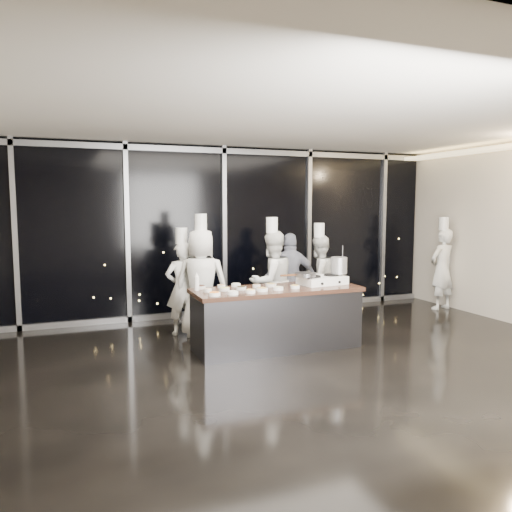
{
  "coord_description": "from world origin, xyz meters",
  "views": [
    {
      "loc": [
        -2.88,
        -5.65,
        2.12
      ],
      "look_at": [
        -0.21,
        1.2,
        1.34
      ],
      "focal_mm": 35.0,
      "sensor_mm": 36.0,
      "label": 1
    }
  ],
  "objects": [
    {
      "name": "frying_pan",
      "position": [
        0.46,
        0.93,
        1.07
      ],
      "size": [
        0.58,
        0.36,
        0.05
      ],
      "rotation": [
        0.0,
        0.0,
        0.12
      ],
      "color": "slate",
      "rests_on": "stove"
    },
    {
      "name": "ground",
      "position": [
        0.0,
        0.0,
        0.0
      ],
      "size": [
        9.0,
        9.0,
        0.0
      ],
      "primitive_type": "plane",
      "color": "black",
      "rests_on": "ground"
    },
    {
      "name": "stock_pot",
      "position": [
        1.1,
        1.02,
        1.17
      ],
      "size": [
        0.28,
        0.28,
        0.25
      ],
      "primitive_type": "cylinder",
      "rotation": [
        0.0,
        0.0,
        0.12
      ],
      "color": "#ACACAE",
      "rests_on": "stove"
    },
    {
      "name": "window_wall",
      "position": [
        0.0,
        3.43,
        1.6
      ],
      "size": [
        8.9,
        0.11,
        3.2
      ],
      "color": "black",
      "rests_on": "ground"
    },
    {
      "name": "chef_right",
      "position": [
        1.44,
        2.29,
        0.78
      ],
      "size": [
        0.87,
        0.76,
        1.77
      ],
      "rotation": [
        0.0,
        0.0,
        3.4
      ],
      "color": "silver",
      "rests_on": "ground"
    },
    {
      "name": "squeeze_bottle",
      "position": [
        -1.14,
        1.11,
        1.02
      ],
      "size": [
        0.07,
        0.07,
        0.26
      ],
      "color": "white",
      "rests_on": "demo_counter"
    },
    {
      "name": "prep_bowls",
      "position": [
        -0.53,
        0.89,
        0.93
      ],
      "size": [
        1.42,
        0.75,
        0.05
      ],
      "color": "white",
      "rests_on": "demo_counter"
    },
    {
      "name": "chef_center",
      "position": [
        0.31,
        1.81,
        0.85
      ],
      "size": [
        0.92,
        0.78,
        1.9
      ],
      "rotation": [
        0.0,
        0.0,
        3.34
      ],
      "color": "silver",
      "rests_on": "ground"
    },
    {
      "name": "demo_counter",
      "position": [
        0.0,
        0.9,
        0.45
      ],
      "size": [
        2.46,
        0.86,
        0.9
      ],
      "color": "#35353A",
      "rests_on": "ground"
    },
    {
      "name": "room_shell",
      "position": [
        0.18,
        0.0,
        2.25
      ],
      "size": [
        9.02,
        7.02,
        3.21
      ],
      "color": "#BDB3A2",
      "rests_on": "ground"
    },
    {
      "name": "stove",
      "position": [
        0.78,
        0.96,
        0.96
      ],
      "size": [
        0.73,
        0.5,
        0.14
      ],
      "rotation": [
        0.0,
        0.0,
        0.12
      ],
      "color": "white",
      "rests_on": "demo_counter"
    },
    {
      "name": "chef_side",
      "position": [
        4.2,
        2.23,
        0.83
      ],
      "size": [
        0.66,
        0.5,
        1.85
      ],
      "rotation": [
        0.0,
        0.0,
        3.34
      ],
      "color": "silver",
      "rests_on": "ground"
    },
    {
      "name": "chef_far_left",
      "position": [
        -1.1,
        2.21,
        0.78
      ],
      "size": [
        0.57,
        0.38,
        1.74
      ],
      "rotation": [
        0.0,
        0.0,
        3.19
      ],
      "color": "silver",
      "rests_on": "ground"
    },
    {
      "name": "chef_left",
      "position": [
        -0.84,
        1.95,
        0.88
      ],
      "size": [
        1.0,
        0.85,
        1.96
      ],
      "rotation": [
        0.0,
        0.0,
        2.72
      ],
      "color": "silver",
      "rests_on": "ground"
    },
    {
      "name": "guest",
      "position": [
        0.88,
        2.29,
        0.8
      ],
      "size": [
        1.01,
        0.67,
        1.6
      ],
      "rotation": [
        0.0,
        0.0,
        2.82
      ],
      "color": "#131B35",
      "rests_on": "ground"
    }
  ]
}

